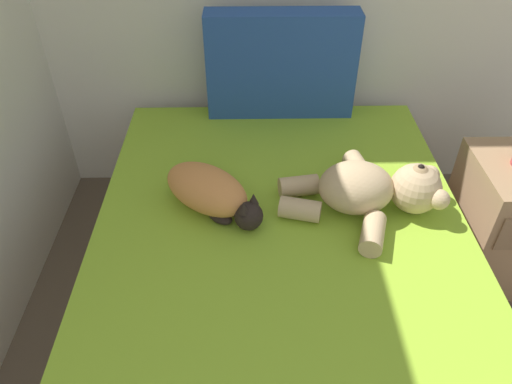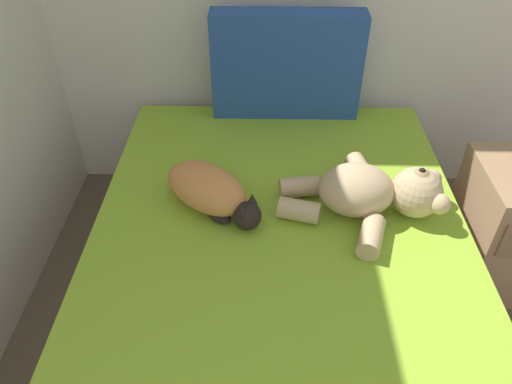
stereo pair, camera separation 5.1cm
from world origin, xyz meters
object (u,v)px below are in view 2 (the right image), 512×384
bed (279,303)px  patterned_cushion (287,65)px  cat (211,191)px  teddy_bear (373,192)px  cell_phone (360,175)px

bed → patterned_cushion: size_ratio=3.03×
cat → teddy_bear: size_ratio=0.69×
patterned_cushion → cat: 0.75m
patterned_cushion → cell_phone: 0.61m
cat → teddy_bear: 0.57m
cat → cell_phone: (0.56, 0.19, -0.07)m
teddy_bear → cell_phone: 0.21m
bed → cell_phone: (0.32, 0.42, 0.26)m
bed → patterned_cushion: patterned_cushion is taller
bed → cat: 0.47m
cat → cell_phone: bearing=18.3°
patterned_cushion → cat: patterned_cushion is taller
cell_phone → patterned_cushion: bearing=120.1°
teddy_bear → cell_phone: teddy_bear is taller
cat → patterned_cushion: bearing=67.2°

